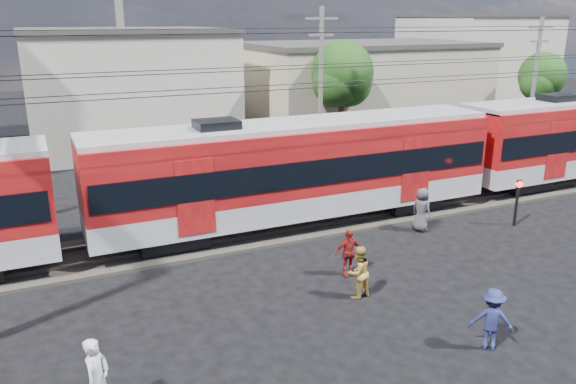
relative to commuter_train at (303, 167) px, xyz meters
name	(u,v)px	position (x,y,z in m)	size (l,w,h in m)	color
ground	(380,329)	(-1.57, -8.00, -2.40)	(120.00, 120.00, 0.00)	black
track_bed	(266,229)	(-1.57, 0.00, -2.34)	(70.00, 3.40, 0.12)	#2D2823
rail_near	(273,232)	(-1.57, -0.75, -2.22)	(70.00, 0.12, 0.12)	#59544C
rail_far	(259,220)	(-1.57, 0.75, -2.22)	(70.00, 0.12, 0.12)	#59544C
commuter_train	(303,167)	(0.00, 0.00, 0.00)	(50.30, 3.08, 4.17)	black
building_midwest	(126,86)	(-3.57, 19.00, 1.25)	(12.24, 12.24, 7.30)	#B8AFA1
building_mideast	(361,87)	(12.43, 16.00, 0.75)	(16.32, 10.20, 6.30)	tan
building_east	(474,63)	(26.43, 20.00, 1.75)	(10.20, 10.20, 8.30)	#B8AFA1
utility_pole_mid	(321,86)	(4.43, 7.00, 2.13)	(1.80, 0.24, 8.50)	slate
utility_pole_east	(534,81)	(18.43, 6.00, 1.88)	(1.80, 0.24, 8.00)	slate
tree_near	(344,76)	(7.61, 10.09, 2.26)	(3.82, 3.64, 6.72)	#382619
tree_far	(543,78)	(22.61, 9.09, 1.59)	(3.36, 3.12, 5.76)	#382619
pedestrian_a	(97,379)	(-8.76, -8.45, -1.50)	(0.66, 0.43, 1.81)	silver
pedestrian_b	(358,272)	(-1.18, -6.17, -1.60)	(0.78, 0.61, 1.61)	gold
pedestrian_c	(492,319)	(0.40, -9.86, -1.59)	(1.05, 0.60, 1.62)	navy
pedestrian_d	(348,253)	(-0.70, -4.78, -1.61)	(0.93, 0.39, 1.58)	maroon
pedestrian_e	(422,210)	(3.89, -2.50, -1.54)	(0.84, 0.55, 1.72)	#45454A
crossing_signal	(518,194)	(7.65, -3.60, -1.09)	(0.27, 0.27, 1.89)	black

